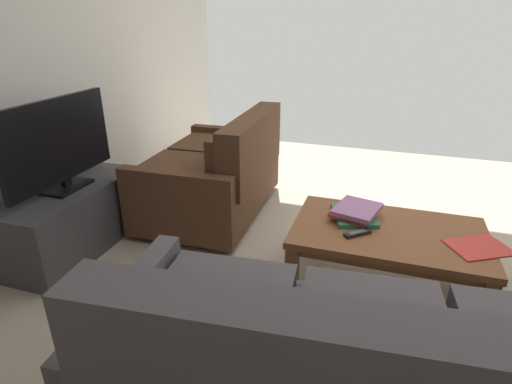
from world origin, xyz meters
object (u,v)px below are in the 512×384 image
at_px(flat_tv, 58,144).
at_px(book_stack, 355,212).
at_px(loveseat_near, 218,173).
at_px(coffee_table, 388,239).
at_px(loose_magazine, 479,247).
at_px(tv_remote, 357,233).
at_px(tv_stand, 73,219).

height_order(flat_tv, book_stack, flat_tv).
height_order(loveseat_near, coffee_table, loveseat_near).
relative_size(book_stack, loose_magazine, 1.19).
xyz_separation_m(loveseat_near, tv_remote, (-1.19, 0.80, 0.07)).
bearing_deg(loveseat_near, coffee_table, 153.33).
xyz_separation_m(tv_stand, loose_magazine, (-2.55, -0.12, 0.18)).
bearing_deg(coffee_table, loose_magazine, 172.61).
distance_m(tv_stand, loose_magazine, 2.56).
bearing_deg(book_stack, tv_stand, 7.93).
distance_m(coffee_table, book_stack, 0.25).
relative_size(coffee_table, tv_remote, 7.24).
bearing_deg(tv_remote, loose_magazine, -174.45).
height_order(coffee_table, loose_magazine, loose_magazine).
bearing_deg(loveseat_near, tv_remote, 146.06).
relative_size(coffee_table, book_stack, 3.01).
bearing_deg(flat_tv, coffee_table, -175.15).
distance_m(tv_stand, book_stack, 1.92).
height_order(coffee_table, tv_remote, tv_remote).
bearing_deg(book_stack, loose_magazine, 167.63).
relative_size(tv_stand, book_stack, 2.95).
xyz_separation_m(loveseat_near, book_stack, (-1.16, 0.60, 0.10)).
relative_size(loveseat_near, loose_magazine, 4.50).
bearing_deg(loose_magazine, book_stack, -132.32).
relative_size(flat_tv, book_stack, 2.60).
distance_m(tv_stand, flat_tv, 0.55).
distance_m(coffee_table, loose_magazine, 0.46).
relative_size(loveseat_near, tv_stand, 1.28).
bearing_deg(coffee_table, tv_stand, 4.84).
height_order(loveseat_near, loose_magazine, loveseat_near).
bearing_deg(flat_tv, loveseat_near, -130.46).
bearing_deg(tv_remote, tv_stand, 1.72).
distance_m(coffee_table, tv_remote, 0.22).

